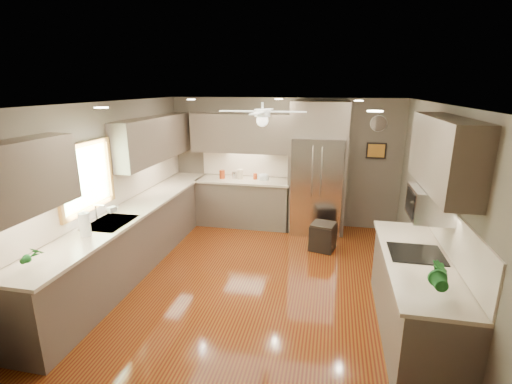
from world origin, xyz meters
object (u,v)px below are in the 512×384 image
(canister_b, at_px, (234,175))
(potted_plant_right, at_px, (439,276))
(stool, at_px, (323,236))
(canister_c, at_px, (240,174))
(potted_plant_left, at_px, (31,255))
(paper_towel, at_px, (85,225))
(canister_d, at_px, (255,176))
(microwave, at_px, (430,204))
(soap_bottle, at_px, (113,209))
(refrigerator, at_px, (318,171))
(canister_a, at_px, (222,175))
(bowl, at_px, (263,179))

(canister_b, xyz_separation_m, potted_plant_right, (2.84, -3.76, 0.11))
(stool, bearing_deg, canister_c, 150.91)
(potted_plant_left, bearing_deg, paper_towel, 90.84)
(canister_b, bearing_deg, potted_plant_right, -52.91)
(canister_d, height_order, microwave, microwave)
(microwave, bearing_deg, soap_bottle, 175.29)
(potted_plant_right, height_order, paper_towel, potted_plant_right)
(potted_plant_right, height_order, refrigerator, refrigerator)
(canister_b, distance_m, soap_bottle, 2.69)
(canister_a, relative_size, stool, 0.37)
(bowl, relative_size, microwave, 0.39)
(canister_c, bearing_deg, potted_plant_left, -105.55)
(soap_bottle, xyz_separation_m, microwave, (4.09, -0.34, 0.45))
(potted_plant_left, bearing_deg, canister_c, 74.45)
(canister_c, bearing_deg, canister_a, -172.08)
(soap_bottle, xyz_separation_m, potted_plant_right, (3.98, -1.33, 0.10))
(canister_b, distance_m, microwave, 4.08)
(canister_a, bearing_deg, canister_d, 6.09)
(canister_a, height_order, soap_bottle, soap_bottle)
(potted_plant_right, bearing_deg, potted_plant_left, -175.63)
(canister_b, height_order, refrigerator, refrigerator)
(canister_a, bearing_deg, stool, -23.51)
(bowl, xyz_separation_m, stool, (1.21, -0.90, -0.73))
(stool, bearing_deg, microwave, -57.98)
(canister_c, distance_m, refrigerator, 1.52)
(potted_plant_left, bearing_deg, canister_b, 75.95)
(bowl, bearing_deg, potted_plant_right, -58.85)
(bowl, bearing_deg, refrigerator, -1.94)
(bowl, distance_m, microwave, 3.66)
(potted_plant_left, distance_m, bowl, 4.34)
(soap_bottle, xyz_separation_m, bowl, (1.73, 2.41, -0.06))
(potted_plant_left, bearing_deg, soap_bottle, 94.34)
(canister_a, bearing_deg, paper_towel, -104.03)
(bowl, height_order, refrigerator, refrigerator)
(refrigerator, bearing_deg, potted_plant_left, -123.48)
(microwave, bearing_deg, potted_plant_right, -96.25)
(soap_bottle, bearing_deg, canister_c, 62.82)
(potted_plant_left, distance_m, refrigerator, 4.79)
(canister_c, xyz_separation_m, stool, (1.68, -0.94, -0.79))
(soap_bottle, distance_m, stool, 3.39)
(canister_a, bearing_deg, canister_b, 9.44)
(canister_b, relative_size, microwave, 0.26)
(canister_d, distance_m, refrigerator, 1.23)
(canister_d, bearing_deg, stool, -34.65)
(canister_b, xyz_separation_m, potted_plant_left, (-1.02, -4.06, 0.07))
(soap_bottle, height_order, potted_plant_left, potted_plant_left)
(canister_a, distance_m, canister_b, 0.24)
(canister_c, xyz_separation_m, paper_towel, (-1.14, -3.20, 0.05))
(soap_bottle, distance_m, potted_plant_right, 4.20)
(canister_b, relative_size, soap_bottle, 0.82)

